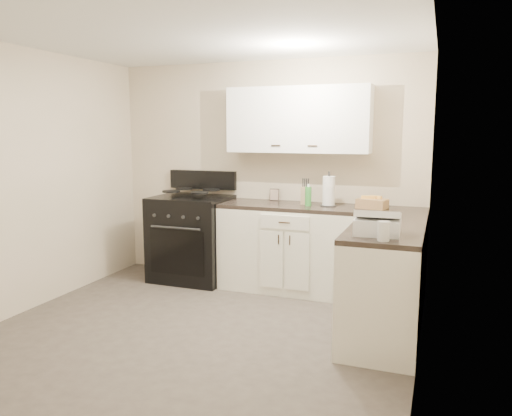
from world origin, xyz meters
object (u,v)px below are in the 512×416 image
at_px(knife_block, 305,196).
at_px(countertop_grill, 377,226).
at_px(stove, 192,240).
at_px(paper_towel, 329,191).
at_px(wicker_basket, 372,204).

xyz_separation_m(knife_block, countertop_grill, (0.92, -1.34, -0.03)).
bearing_deg(knife_block, stove, -173.60).
bearing_deg(paper_towel, knife_block, 173.29).
height_order(knife_block, wicker_basket, knife_block).
distance_m(paper_towel, wicker_basket, 0.47).
xyz_separation_m(stove, wicker_basket, (2.04, 0.06, 0.53)).
bearing_deg(stove, knife_block, 4.10).
distance_m(wicker_basket, countertop_grill, 1.32).
relative_size(stove, wicker_basket, 3.55).
xyz_separation_m(knife_block, wicker_basket, (0.71, -0.04, -0.05)).
bearing_deg(stove, wicker_basket, 1.65).
height_order(knife_block, paper_towel, paper_towel).
distance_m(stove, countertop_grill, 2.63).
relative_size(paper_towel, countertop_grill, 0.94).
bearing_deg(stove, paper_towel, 2.33).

